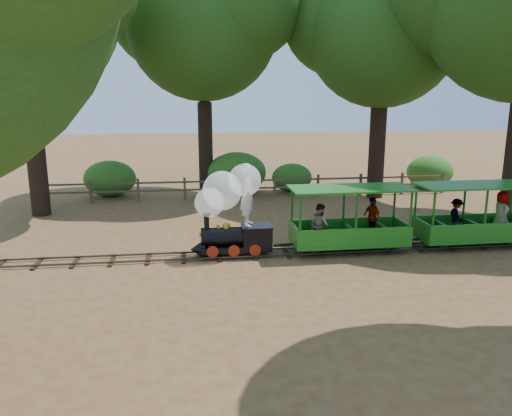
{
  "coord_description": "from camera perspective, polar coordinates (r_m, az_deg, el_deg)",
  "views": [
    {
      "loc": [
        -2.76,
        -13.7,
        4.63
      ],
      "look_at": [
        -0.85,
        0.5,
        1.3
      ],
      "focal_mm": 35.0,
      "sensor_mm": 36.0,
      "label": 1
    }
  ],
  "objects": [
    {
      "name": "oak_nc",
      "position": [
        23.54,
        -6.23,
        21.12
      ],
      "size": [
        8.49,
        7.47,
        11.0
      ],
      "color": "#2D2116",
      "rests_on": "ground"
    },
    {
      "name": "carriage_rear",
      "position": [
        16.67,
        23.8,
        -1.34
      ],
      "size": [
        3.53,
        1.44,
        1.84
      ],
      "color": "#1E781A",
      "rests_on": "track"
    },
    {
      "name": "shrub_east",
      "position": [
        26.12,
        19.26,
        3.95
      ],
      "size": [
        2.33,
        1.79,
        1.61
      ],
      "primitive_type": "ellipsoid",
      "color": "#2D6B1E",
      "rests_on": "ground"
    },
    {
      "name": "ground",
      "position": [
        14.73,
        3.56,
        -5.25
      ],
      "size": [
        90.0,
        90.0,
        0.0
      ],
      "primitive_type": "plane",
      "color": "olive",
      "rests_on": "ground"
    },
    {
      "name": "fence",
      "position": [
        22.25,
        -0.4,
        2.61
      ],
      "size": [
        18.1,
        0.1,
        1.0
      ],
      "color": "brown",
      "rests_on": "ground"
    },
    {
      "name": "oak_ne",
      "position": [
        23.01,
        14.24,
        20.0
      ],
      "size": [
        8.2,
        7.21,
        10.5
      ],
      "color": "#2D2116",
      "rests_on": "ground"
    },
    {
      "name": "shrub_mid_w",
      "position": [
        23.4,
        -2.22,
        4.06
      ],
      "size": [
        2.77,
        2.13,
        1.92
      ],
      "primitive_type": "ellipsoid",
      "color": "#2D6B1E",
      "rests_on": "ground"
    },
    {
      "name": "locomotive",
      "position": [
        14.16,
        -2.97,
        0.55
      ],
      "size": [
        2.36,
        1.11,
        2.74
      ],
      "color": "black",
      "rests_on": "ground"
    },
    {
      "name": "carriage_front",
      "position": [
        14.91,
        10.42,
        -2.06
      ],
      "size": [
        3.53,
        1.45,
        1.84
      ],
      "color": "#1E781A",
      "rests_on": "track"
    },
    {
      "name": "track",
      "position": [
        14.7,
        3.57,
        -5.0
      ],
      "size": [
        22.0,
        1.0,
        0.1
      ],
      "color": "#3F3D3A",
      "rests_on": "ground"
    },
    {
      "name": "shrub_mid_e",
      "position": [
        23.83,
        4.12,
        3.5
      ],
      "size": [
        1.93,
        1.49,
        1.34
      ],
      "primitive_type": "ellipsoid",
      "color": "#2D6B1E",
      "rests_on": "ground"
    },
    {
      "name": "shrub_west",
      "position": [
        23.6,
        -16.36,
        3.26
      ],
      "size": [
        2.35,
        1.81,
        1.63
      ],
      "primitive_type": "ellipsoid",
      "color": "#2D6B1E",
      "rests_on": "ground"
    }
  ]
}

